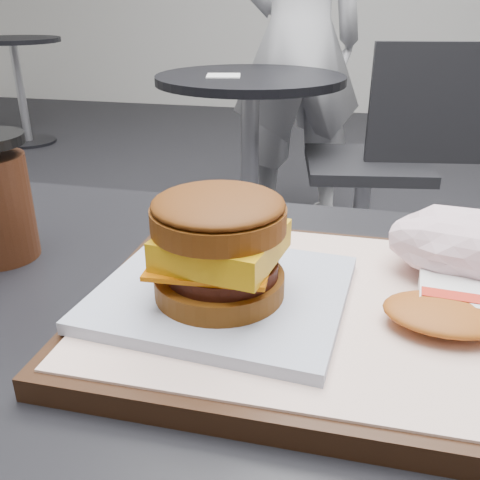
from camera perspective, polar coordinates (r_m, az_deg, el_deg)
name	(u,v)px	position (r m, az deg, el deg)	size (l,w,h in m)	color
serving_tray	(330,312)	(0.44, 9.54, -7.56)	(0.38, 0.28, 0.02)	black
breakfast_sandwich	(221,257)	(0.41, -2.08, -1.86)	(0.20, 0.18, 0.09)	silver
hash_brown	(464,307)	(0.43, 22.80, -6.57)	(0.12, 0.09, 0.02)	silver
crumpled_wrapper	(465,244)	(0.49, 22.84, -0.41)	(0.13, 0.10, 0.06)	white
neighbor_table	(250,129)	(2.08, 1.07, 11.75)	(0.70, 0.70, 0.75)	black
napkin	(223,76)	(2.01, -1.77, 17.12)	(0.12, 0.12, 0.00)	white
neighbor_chair	(386,151)	(1.99, 15.35, 9.09)	(0.63, 0.48, 0.88)	#9D9DA2
patron	(299,40)	(2.50, 6.27, 20.44)	(0.61, 0.40, 1.68)	silver
bg_table_mid	(16,66)	(4.34, -22.75, 16.79)	(0.66, 0.66, 0.75)	black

